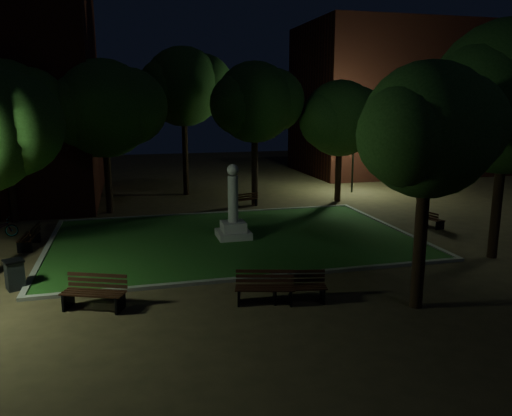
{
  "coord_description": "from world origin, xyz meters",
  "views": [
    {
      "loc": [
        -4.3,
        -18.46,
        5.82
      ],
      "look_at": [
        0.75,
        1.0,
        1.55
      ],
      "focal_mm": 35.0,
      "sensor_mm": 36.0,
      "label": 1
    }
  ],
  "objects": [
    {
      "name": "tree_east",
      "position": [
        9.2,
        -3.01,
        5.99
      ],
      "size": [
        6.78,
        5.54,
        8.76
      ],
      "color": "black",
      "rests_on": "ground"
    },
    {
      "name": "tree_far_north",
      "position": [
        -0.59,
        13.27,
        6.76
      ],
      "size": [
        5.96,
        4.87,
        9.2
      ],
      "color": "black",
      "rests_on": "ground"
    },
    {
      "name": "tree_north_er",
      "position": [
        2.82,
        8.87,
        5.82
      ],
      "size": [
        5.49,
        4.48,
        8.06
      ],
      "color": "black",
      "rests_on": "ground"
    },
    {
      "name": "lawn_kerb",
      "position": [
        0.0,
        2.0,
        0.06
      ],
      "size": [
        15.4,
        10.4,
        0.12
      ],
      "color": "slate",
      "rests_on": "ground"
    },
    {
      "name": "bench_right_side",
      "position": [
        9.54,
        1.85,
        0.37
      ],
      "size": [
        0.72,
        1.49,
        0.78
      ],
      "rotation": [
        0.0,
        0.0,
        1.74
      ],
      "color": "black",
      "rests_on": "ground"
    },
    {
      "name": "bench_near_right",
      "position": [
        -0.55,
        -5.07,
        0.45
      ],
      "size": [
        1.83,
        1.03,
        0.95
      ],
      "rotation": [
        0.0,
        0.0,
        -0.27
      ],
      "color": "black",
      "rests_on": "ground"
    },
    {
      "name": "tree_se",
      "position": [
        3.71,
        -6.47,
        5.08
      ],
      "size": [
        4.55,
        3.71,
        6.94
      ],
      "color": "black",
      "rests_on": "ground"
    },
    {
      "name": "bench_left_side",
      "position": [
        -8.28,
        2.85,
        0.43
      ],
      "size": [
        0.68,
        1.68,
        0.91
      ],
      "rotation": [
        0.0,
        0.0,
        -1.63
      ],
      "color": "black",
      "rests_on": "ground"
    },
    {
      "name": "bench_west_near",
      "position": [
        -5.4,
        -4.27,
        0.47
      ],
      "size": [
        1.9,
        1.27,
        0.99
      ],
      "rotation": [
        0.0,
        0.0,
        -0.39
      ],
      "color": "black",
      "rests_on": "ground"
    },
    {
      "name": "bench_near_left",
      "position": [
        0.46,
        -5.19,
        0.42
      ],
      "size": [
        1.72,
        0.88,
        0.9
      ],
      "rotation": [
        0.0,
        0.0,
        -0.2
      ],
      "color": "black",
      "rests_on": "ground"
    },
    {
      "name": "tree_nw",
      "position": [
        -9.73,
        7.86,
        5.59
      ],
      "size": [
        5.51,
        4.5,
        7.84
      ],
      "color": "black",
      "rests_on": "ground"
    },
    {
      "name": "monument",
      "position": [
        0.0,
        2.0,
        0.96
      ],
      "size": [
        1.4,
        1.4,
        3.2
      ],
      "color": "gray",
      "rests_on": "lawn"
    },
    {
      "name": "lamppost_ne",
      "position": [
        9.98,
        11.36,
        2.84
      ],
      "size": [
        1.18,
        0.28,
        4.0
      ],
      "color": "black",
      "rests_on": "ground"
    },
    {
      "name": "lawn",
      "position": [
        0.0,
        2.0,
        0.04
      ],
      "size": [
        15.0,
        10.0,
        0.08
      ],
      "primitive_type": "cube",
      "color": "#23511B",
      "rests_on": "ground"
    },
    {
      "name": "tree_ne",
      "position": [
        7.93,
        8.78,
        4.9
      ],
      "size": [
        5.4,
        4.41,
        7.11
      ],
      "color": "black",
      "rests_on": "ground"
    },
    {
      "name": "ground",
      "position": [
        0.0,
        0.0,
        0.0
      ],
      "size": [
        80.0,
        80.0,
        0.0
      ],
      "primitive_type": "plane",
      "color": "#483923"
    },
    {
      "name": "building_far",
      "position": [
        18.0,
        20.0,
        6.0
      ],
      "size": [
        16.0,
        10.0,
        12.0
      ],
      "primitive_type": "cube",
      "color": "#491A11",
      "rests_on": "ground"
    },
    {
      "name": "trash_bin",
      "position": [
        -7.93,
        -2.04,
        0.49
      ],
      "size": [
        0.75,
        0.75,
        0.97
      ],
      "color": "black",
      "rests_on": "ground"
    },
    {
      "name": "tree_north_wl",
      "position": [
        -5.21,
        8.86,
        5.5
      ],
      "size": [
        6.2,
        5.06,
        8.03
      ],
      "color": "black",
      "rests_on": "ground"
    },
    {
      "name": "bench_far_side",
      "position": [
        2.09,
        8.57,
        0.38
      ],
      "size": [
        1.55,
        0.92,
        0.81
      ],
      "rotation": [
        0.0,
        0.0,
        3.44
      ],
      "color": "black",
      "rests_on": "ground"
    }
  ]
}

